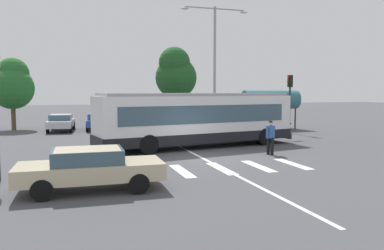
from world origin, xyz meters
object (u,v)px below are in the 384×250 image
bus_stop_shelter (271,100)px  parked_car_silver (61,122)px  parked_car_champagne (191,119)px  background_tree_right (176,73)px  city_transit_bus (198,119)px  parked_car_red (131,120)px  parked_car_charcoal (219,118)px  twin_arm_street_lamp (215,56)px  foreground_sedan (90,167)px  parked_car_blue (98,121)px  parked_car_black (162,119)px  background_tree_left (13,84)px  traffic_light_far_corner (290,94)px  pedestrian_crossing_street (270,135)px

bus_stop_shelter → parked_car_silver: bearing=167.5°
parked_car_champagne → bus_stop_shelter: (5.66, -3.98, 1.65)m
background_tree_right → parked_car_silver: bearing=-157.4°
city_transit_bus → parked_car_red: size_ratio=2.65×
city_transit_bus → parked_car_charcoal: (5.89, 11.60, -0.82)m
parked_car_charcoal → bus_stop_shelter: (3.04, -3.78, 1.65)m
twin_arm_street_lamp → foreground_sedan: bearing=-123.1°
parked_car_blue → parked_car_black: 5.47m
parked_car_silver → parked_car_black: 8.33m
parked_car_charcoal → parked_car_red: bearing=177.5°
background_tree_left → background_tree_right: bearing=7.4°
parked_car_blue → bus_stop_shelter: (13.72, -3.91, 1.65)m
background_tree_left → background_tree_right: 14.54m
parked_car_silver → parked_car_charcoal: size_ratio=1.03×
city_transit_bus → parked_car_black: size_ratio=2.58×
parked_car_black → traffic_light_far_corner: traffic_light_far_corner is taller
bus_stop_shelter → background_tree_right: size_ratio=0.65×
pedestrian_crossing_street → parked_car_blue: bearing=115.6°
parked_car_blue → bus_stop_shelter: size_ratio=0.95×
parked_car_champagne → parked_car_red: bearing=178.4°
parked_car_black → foreground_sedan: bearing=-108.9°
bus_stop_shelter → traffic_light_far_corner: bearing=-92.7°
parked_car_red → parked_car_blue: bearing=-175.3°
foreground_sedan → parked_car_silver: 19.76m
parked_car_black → parked_car_charcoal: 5.24m
parked_car_silver → parked_car_red: 5.61m
city_transit_bus → parked_car_champagne: bearing=74.5°
parked_car_red → bus_stop_shelter: bearing=-20.6°
parked_car_silver → traffic_light_far_corner: traffic_light_far_corner is taller
parked_car_blue → parked_car_champagne: same height
pedestrian_crossing_street → parked_car_red: 16.31m
foreground_sedan → parked_car_champagne: 22.17m
parked_car_silver → traffic_light_far_corner: bearing=-22.7°
city_transit_bus → traffic_light_far_corner: size_ratio=2.73×
parked_car_black → parked_car_champagne: bearing=-6.5°
parked_car_black → traffic_light_far_corner: 11.23m
parked_car_charcoal → twin_arm_street_lamp: 7.11m
city_transit_bus → background_tree_left: bearing=129.0°
parked_car_charcoal → pedestrian_crossing_street: bearing=-102.2°
parked_car_black → city_transit_bus: bearing=-93.2°
parked_car_champagne → traffic_light_far_corner: traffic_light_far_corner is taller
parked_car_charcoal → traffic_light_far_corner: traffic_light_far_corner is taller
pedestrian_crossing_street → twin_arm_street_lamp: twin_arm_street_lamp is taller
parked_car_blue → parked_car_charcoal: (10.68, -0.12, 0.00)m
city_transit_bus → parked_car_champagne: city_transit_bus is taller
traffic_light_far_corner → background_tree_right: background_tree_right is taller
parked_car_blue → parked_car_silver: bearing=-175.6°
foreground_sedan → parked_car_charcoal: bearing=58.4°
background_tree_left → twin_arm_street_lamp: bearing=-24.5°
foreground_sedan → parked_car_silver: same height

